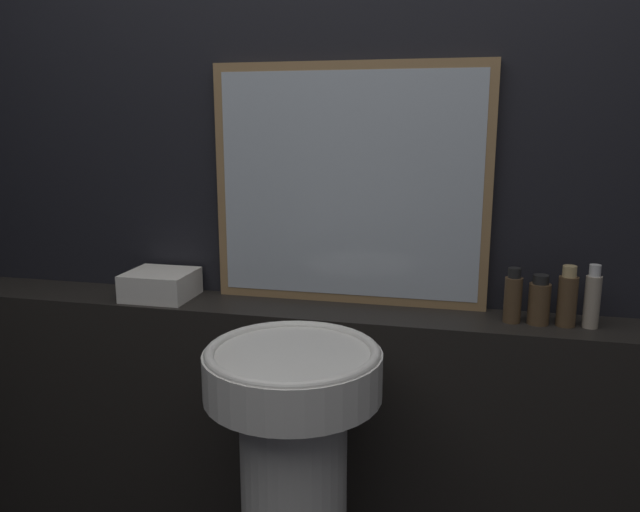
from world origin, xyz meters
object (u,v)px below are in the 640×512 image
(shampoo_bottle, at_px, (513,297))
(mirror, at_px, (349,186))
(towel_stack, at_px, (161,285))
(conditioner_bottle, at_px, (539,301))
(pedestal_sink, at_px, (294,498))
(body_wash_bottle, at_px, (592,299))
(lotion_bottle, at_px, (567,298))

(shampoo_bottle, bearing_deg, mirror, 169.24)
(towel_stack, bearing_deg, conditioner_bottle, 0.00)
(pedestal_sink, xyz_separation_m, towel_stack, (-0.51, 0.38, 0.40))
(towel_stack, bearing_deg, body_wash_bottle, 0.00)
(shampoo_bottle, relative_size, conditioner_bottle, 1.11)
(body_wash_bottle, bearing_deg, towel_stack, 180.00)
(shampoo_bottle, height_order, conditioner_bottle, shampoo_bottle)
(lotion_bottle, relative_size, body_wash_bottle, 0.96)
(pedestal_sink, bearing_deg, lotion_bottle, 30.86)
(mirror, relative_size, towel_stack, 4.08)
(shampoo_bottle, distance_m, conditioner_bottle, 0.07)
(conditioner_bottle, xyz_separation_m, lotion_bottle, (0.07, 0.00, 0.01))
(towel_stack, distance_m, shampoo_bottle, 1.01)
(mirror, xyz_separation_m, lotion_bottle, (0.59, -0.09, -0.27))
(towel_stack, height_order, conditioner_bottle, conditioner_bottle)
(towel_stack, bearing_deg, pedestal_sink, -36.11)
(shampoo_bottle, xyz_separation_m, conditioner_bottle, (0.07, 0.00, -0.01))
(mirror, height_order, conditioner_bottle, mirror)
(mirror, distance_m, conditioner_bottle, 0.60)
(mirror, distance_m, body_wash_bottle, 0.71)
(shampoo_bottle, bearing_deg, pedestal_sink, -142.79)
(pedestal_sink, bearing_deg, mirror, 85.19)
(pedestal_sink, relative_size, conditioner_bottle, 6.98)
(shampoo_bottle, height_order, body_wash_bottle, body_wash_bottle)
(towel_stack, bearing_deg, mirror, 8.89)
(mirror, bearing_deg, conditioner_bottle, -9.43)
(mirror, xyz_separation_m, towel_stack, (-0.55, -0.09, -0.30))
(conditioner_bottle, relative_size, lotion_bottle, 0.82)
(pedestal_sink, height_order, body_wash_bottle, body_wash_bottle)
(pedestal_sink, height_order, lotion_bottle, lotion_bottle)
(conditioner_bottle, relative_size, body_wash_bottle, 0.80)
(towel_stack, xyz_separation_m, shampoo_bottle, (1.01, 0.00, 0.03))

